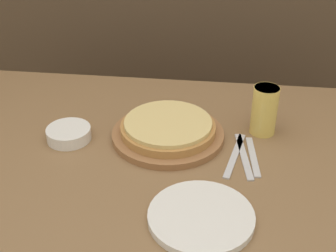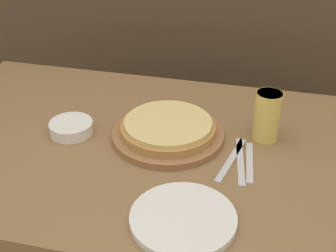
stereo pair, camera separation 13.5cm
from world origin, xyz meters
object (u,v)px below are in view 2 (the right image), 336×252
Objects in this scene: fork at (231,160)px; dinner_knife at (240,161)px; dinner_plate at (183,219)px; spoon at (250,162)px; pizza_on_board at (168,130)px; beer_glass at (267,114)px; side_bowl at (71,128)px.

fork is 0.03m from dinner_knife.
dinner_knife is at bearing 68.95° from dinner_plate.
spoon is at bearing 0.00° from fork.
pizza_on_board is at bearing 163.86° from spoon.
pizza_on_board is at bearing 160.01° from fork.
fork is at bearing -19.99° from pizza_on_board.
beer_glass reaches higher than fork.
fork is at bearing -3.43° from side_bowl.
beer_glass reaches higher than spoon.
beer_glass is 0.16m from spoon.
dinner_plate is 0.29m from spoon.
fork and dinner_knife have the same top height.
beer_glass is at bearing 13.46° from pizza_on_board.
spoon is (0.13, 0.27, -0.01)m from dinner_plate.
beer_glass is 0.68× the size of fork.
beer_glass reaches higher than dinner_plate.
beer_glass reaches higher than side_bowl.
fork is at bearing -120.60° from beer_glass.
fork and spoon have the same top height.
beer_glass is 0.44m from dinner_plate.
dinner_plate is 1.13× the size of dinner_knife.
pizza_on_board is 0.29m from side_bowl.
dinner_plate reaches higher than dinner_knife.
pizza_on_board is at bearing -166.54° from beer_glass.
pizza_on_board reaches higher than dinner_plate.
beer_glass is 0.60× the size of dinner_plate.
fork is (-0.08, -0.14, -0.08)m from beer_glass.
fork is (0.19, -0.07, -0.02)m from pizza_on_board.
beer_glass is (0.28, 0.07, 0.06)m from pizza_on_board.
side_bowl is 0.53m from spoon.
beer_glass is 0.18m from fork.
side_bowl is 0.59× the size of fork.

